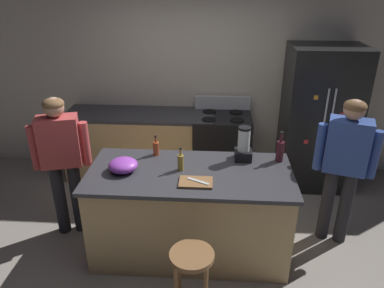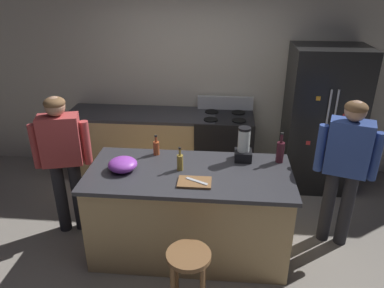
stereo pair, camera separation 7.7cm
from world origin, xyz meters
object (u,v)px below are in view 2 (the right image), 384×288
at_px(kitchen_island, 189,212).
at_px(bottle_cooking_sauce, 156,147).
at_px(person_by_sink_right, 346,162).
at_px(chef_knife, 197,181).
at_px(mixing_bowl, 123,164).
at_px(bottle_vinegar, 180,162).
at_px(bottle_wine, 280,151).
at_px(refrigerator, 322,120).
at_px(cutting_board, 195,182).
at_px(bar_stool, 189,267).
at_px(blender_appliance, 244,146).
at_px(person_by_island_left, 62,153).
at_px(stove_range, 224,147).

xyz_separation_m(kitchen_island, bottle_cooking_sauce, (-0.37, 0.34, 0.54)).
xyz_separation_m(person_by_sink_right, chef_knife, (-1.43, -0.49, -0.01)).
distance_m(mixing_bowl, chef_knife, 0.74).
bearing_deg(person_by_sink_right, chef_knife, -160.99).
xyz_separation_m(bottle_vinegar, bottle_wine, (0.97, 0.25, 0.03)).
relative_size(person_by_sink_right, bottle_wine, 5.02).
bearing_deg(refrigerator, cutting_board, -131.13).
bearing_deg(refrigerator, person_by_sink_right, -91.99).
bearing_deg(bottle_vinegar, bar_stool, -78.90).
relative_size(blender_appliance, bottle_vinegar, 1.49).
relative_size(person_by_island_left, person_by_sink_right, 0.98).
xyz_separation_m(kitchen_island, bottle_vinegar, (-0.09, 0.03, 0.55)).
bearing_deg(cutting_board, kitchen_island, 108.15).
height_order(kitchen_island, bottle_wine, bottle_wine).
height_order(refrigerator, bottle_wine, refrigerator).
distance_m(stove_range, cutting_board, 1.81).
relative_size(refrigerator, person_by_sink_right, 1.17).
xyz_separation_m(person_by_sink_right, blender_appliance, (-1.00, 0.01, 0.12)).
height_order(stove_range, person_by_island_left, person_by_island_left).
xyz_separation_m(kitchen_island, bottle_wine, (0.88, 0.28, 0.58)).
height_order(person_by_sink_right, bottle_wine, person_by_sink_right).
height_order(person_by_sink_right, bottle_cooking_sauce, person_by_sink_right).
bearing_deg(chef_knife, mixing_bowl, -166.15).
bearing_deg(bar_stool, stove_range, 83.79).
bearing_deg(blender_appliance, bottle_cooking_sauce, 177.06).
bearing_deg(blender_appliance, refrigerator, 49.11).
xyz_separation_m(blender_appliance, bottle_wine, (0.36, -0.01, -0.03)).
distance_m(refrigerator, bar_stool, 2.77).
xyz_separation_m(person_by_island_left, bar_stool, (1.41, -1.03, -0.45)).
relative_size(bottle_cooking_sauce, chef_knife, 0.98).
height_order(person_by_island_left, chef_knife, person_by_island_left).
distance_m(refrigerator, person_by_sink_right, 1.22).
bearing_deg(chef_knife, blender_appliance, 77.41).
bearing_deg(refrigerator, blender_appliance, -130.89).
xyz_separation_m(refrigerator, bottle_wine, (-0.69, -1.22, 0.12)).
height_order(bar_stool, blender_appliance, blender_appliance).
xyz_separation_m(kitchen_island, stove_range, (0.32, 1.52, 0.01)).
xyz_separation_m(kitchen_island, cutting_board, (0.07, -0.21, 0.47)).
distance_m(stove_range, person_by_sink_right, 1.79).
distance_m(bottle_cooking_sauce, bottle_wine, 1.25).
distance_m(kitchen_island, bottle_wine, 1.09).
bearing_deg(cutting_board, refrigerator, 48.87).
relative_size(kitchen_island, refrigerator, 1.05).
bearing_deg(kitchen_island, chef_knife, -67.06).
bearing_deg(bottle_wine, refrigerator, 60.65).
height_order(stove_range, blender_appliance, blender_appliance).
bearing_deg(mixing_bowl, refrigerator, 34.90).
bearing_deg(refrigerator, stove_range, 178.86).
xyz_separation_m(refrigerator, cutting_board, (-1.49, -1.71, 0.01)).
xyz_separation_m(bar_stool, bottle_wine, (0.80, 1.07, 0.55)).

